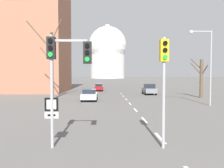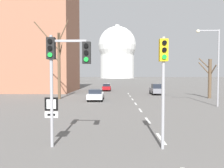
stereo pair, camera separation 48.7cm
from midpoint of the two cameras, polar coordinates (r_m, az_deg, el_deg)
lane_stripe_1 at (r=11.76m, az=13.86°, el=-13.67°), size 0.16×2.00×0.01m
lane_stripe_2 at (r=16.05m, az=10.18°, el=-9.31°), size 0.16×2.00×0.01m
lane_stripe_3 at (r=20.43m, az=8.10°, el=-6.78°), size 0.16×2.00×0.01m
lane_stripe_4 at (r=24.86m, az=6.77°, el=-5.15°), size 0.16×2.00×0.01m
lane_stripe_5 at (r=29.30m, az=5.85°, el=-4.01°), size 0.16×2.00×0.01m
lane_stripe_6 at (r=33.76m, az=5.17°, el=-3.17°), size 0.16×2.00×0.01m
lane_stripe_7 at (r=38.23m, az=4.66°, el=-2.53°), size 0.16×2.00×0.01m
traffic_signal_near_left at (r=9.89m, az=-11.18°, el=5.48°), size 1.94×0.34×4.99m
traffic_signal_centre_tall at (r=9.75m, az=14.66°, el=3.32°), size 0.36×0.34×4.89m
route_sign_post at (r=10.20m, az=-14.21°, el=-7.26°), size 0.60×0.08×2.28m
street_lamp_right at (r=24.84m, az=25.62°, el=5.93°), size 2.39×0.36×7.88m
sedan_near_left at (r=27.91m, az=-3.74°, el=-2.79°), size 1.96×4.28×1.45m
sedan_near_right at (r=44.94m, az=-1.10°, el=-0.81°), size 1.74×4.40×1.51m
sedan_mid_centre at (r=37.03m, az=11.98°, el=-1.37°), size 1.94×3.94×1.79m
bare_tree_left_near at (r=30.46m, az=-13.38°, el=5.71°), size 4.56×4.22×10.59m
bare_tree_right_near at (r=33.53m, az=24.47°, el=1.66°), size 1.61×3.42×5.80m
capitol_dome at (r=228.75m, az=1.43°, el=8.24°), size 39.00×39.00×55.08m
apartment_block_left at (r=47.81m, az=-20.54°, el=12.28°), size 18.00×14.00×23.23m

